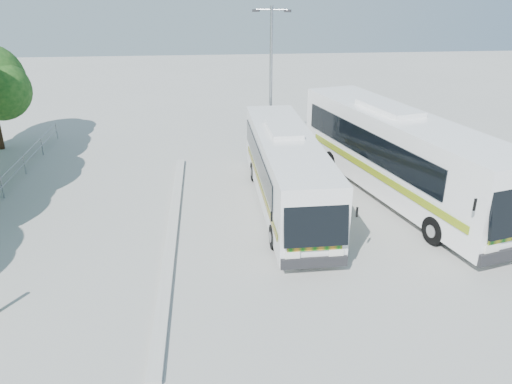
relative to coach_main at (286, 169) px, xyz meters
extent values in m
plane|color=#9E9E99|center=(-2.44, -3.94, -1.70)|extent=(100.00, 100.00, 0.00)
cube|color=#B2B2AD|center=(-4.74, -1.94, -1.62)|extent=(0.40, 16.00, 0.15)
cylinder|color=gray|center=(-12.44, 10.06, -1.20)|extent=(0.06, 0.06, 1.00)
sphere|color=#103C12|center=(-14.39, 8.86, 1.77)|extent=(3.28, 3.28, 3.28)
cube|color=silver|center=(0.00, 0.03, 0.01)|extent=(2.48, 10.98, 2.78)
cube|color=black|center=(0.10, -5.47, 0.35)|extent=(2.10, 0.46, 1.77)
cube|color=black|center=(-1.17, 0.55, 0.35)|extent=(0.21, 8.75, 1.00)
cube|color=black|center=(1.15, 0.60, 0.35)|extent=(0.21, 8.75, 1.00)
cube|color=#0D5B0D|center=(-1.16, -0.27, -0.51)|extent=(0.20, 9.48, 0.26)
cylinder|color=black|center=(-0.96, -3.54, -1.24)|extent=(0.29, 0.92, 0.91)
cylinder|color=black|center=(1.10, -3.51, -1.24)|extent=(0.29, 0.92, 0.91)
cylinder|color=black|center=(-1.09, 3.11, -1.24)|extent=(0.29, 0.92, 0.91)
cylinder|color=black|center=(0.97, 3.15, -1.24)|extent=(0.29, 0.92, 0.91)
cube|color=white|center=(5.08, 0.62, 0.34)|extent=(5.92, 13.30, 3.31)
cube|color=black|center=(3.58, 0.90, 0.75)|extent=(2.69, 10.11, 1.20)
cube|color=black|center=(6.25, 1.60, 0.75)|extent=(2.69, 10.11, 1.20)
cube|color=#0D5B11|center=(3.82, -0.05, -0.29)|extent=(2.89, 10.94, 0.30)
cylinder|color=black|center=(4.96, -3.79, -1.16)|extent=(0.59, 1.13, 1.09)
cylinder|color=black|center=(7.34, -3.17, -1.16)|extent=(0.59, 1.13, 1.09)
cylinder|color=black|center=(2.96, 3.89, -1.16)|extent=(0.59, 1.13, 1.09)
cylinder|color=black|center=(5.33, 4.51, -1.16)|extent=(0.59, 1.13, 1.09)
cylinder|color=#95989D|center=(0.09, 6.27, 2.23)|extent=(0.20, 0.20, 7.85)
cylinder|color=#95989D|center=(0.09, 6.27, 5.96)|extent=(1.52, 0.54, 0.08)
cube|color=black|center=(-0.66, 6.50, 5.91)|extent=(0.38, 0.27, 0.12)
cube|color=black|center=(0.84, 6.03, 5.91)|extent=(0.38, 0.27, 0.12)
camera|label=1|loc=(-3.16, -19.35, 7.43)|focal=35.00mm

